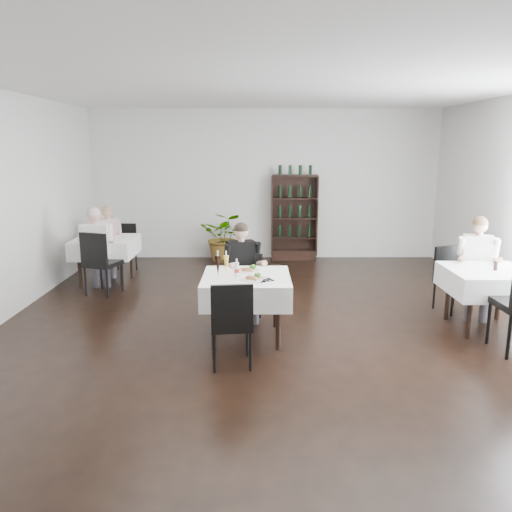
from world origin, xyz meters
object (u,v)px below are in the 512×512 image
at_px(wine_shelf, 294,218).
at_px(diner_main, 243,264).
at_px(main_table, 246,288).
at_px(potted_tree, 225,236).

bearing_deg(wine_shelf, diner_main, -104.82).
bearing_deg(main_table, diner_main, 94.87).
distance_m(potted_tree, diner_main, 3.55).
bearing_deg(diner_main, wine_shelf, 75.18).
bearing_deg(diner_main, potted_tree, 97.29).
relative_size(wine_shelf, potted_tree, 1.76).
bearing_deg(potted_tree, wine_shelf, 4.65).
relative_size(wine_shelf, diner_main, 1.35).
bearing_deg(wine_shelf, potted_tree, -175.35).
height_order(main_table, potted_tree, potted_tree).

